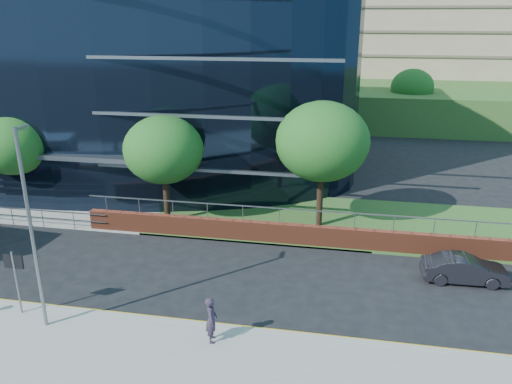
% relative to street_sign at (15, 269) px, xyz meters
% --- Properties ---
extents(grass_verge, '(36.00, 8.00, 0.12)m').
position_rel_street_sign_xyz_m(grass_verge, '(19.50, 12.59, -2.09)').
color(grass_verge, '#2D511E').
rests_on(grass_verge, ground).
extents(glass_office, '(44.00, 23.10, 16.00)m').
position_rel_street_sign_xyz_m(glass_office, '(-8.50, 22.44, 5.85)').
color(glass_office, black).
rests_on(glass_office, ground).
extents(retaining_wall, '(34.00, 0.40, 2.11)m').
position_rel_street_sign_xyz_m(retaining_wall, '(15.50, 8.89, -1.54)').
color(retaining_wall, brown).
rests_on(retaining_wall, ground).
extents(apartment_block, '(60.00, 42.00, 30.00)m').
position_rel_street_sign_xyz_m(apartment_block, '(27.50, 58.80, 8.96)').
color(apartment_block, '#2D511E').
rests_on(apartment_block, ground).
extents(street_sign, '(0.85, 0.09, 2.80)m').
position_rel_street_sign_xyz_m(street_sign, '(0.00, 0.00, 0.00)').
color(street_sign, slate).
rests_on(street_sign, pavement_near).
extents(tree_far_b, '(4.29, 4.29, 6.05)m').
position_rel_street_sign_xyz_m(tree_far_b, '(-7.50, 11.09, 2.06)').
color(tree_far_b, black).
rests_on(tree_far_b, ground).
extents(tree_far_c, '(4.62, 4.62, 6.51)m').
position_rel_street_sign_xyz_m(tree_far_c, '(2.50, 10.59, 2.39)').
color(tree_far_c, black).
rests_on(tree_far_c, ground).
extents(tree_far_d, '(5.28, 5.28, 7.44)m').
position_rel_street_sign_xyz_m(tree_far_d, '(11.50, 11.59, 3.04)').
color(tree_far_d, black).
rests_on(tree_far_d, ground).
extents(tree_dist_e, '(4.62, 4.62, 6.51)m').
position_rel_street_sign_xyz_m(tree_dist_e, '(19.50, 41.59, 2.39)').
color(tree_dist_e, black).
rests_on(tree_dist_e, ground).
extents(streetlight_east, '(0.15, 0.77, 8.00)m').
position_rel_street_sign_xyz_m(streetlight_east, '(1.50, -0.59, 2.29)').
color(streetlight_east, slate).
rests_on(streetlight_east, pavement_near).
extents(parked_car, '(3.92, 1.48, 1.28)m').
position_rel_street_sign_xyz_m(parked_car, '(18.63, 6.36, -1.51)').
color(parked_car, black).
rests_on(parked_car, ground).
extents(pedestrian, '(0.59, 0.76, 1.83)m').
position_rel_street_sign_xyz_m(pedestrian, '(8.28, -0.39, -1.08)').
color(pedestrian, '#2C2132').
rests_on(pedestrian, pavement_near).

